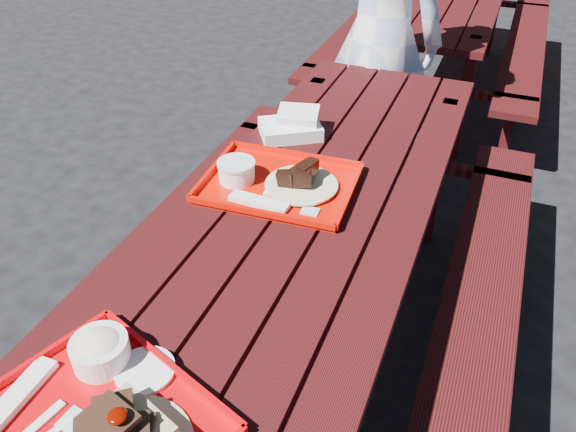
# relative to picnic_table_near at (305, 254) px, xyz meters

# --- Properties ---
(ground) EXTENTS (60.00, 60.00, 0.00)m
(ground) POSITION_rel_picnic_table_near_xyz_m (0.00, 0.00, -0.56)
(ground) COLOR black
(ground) RESTS_ON ground
(picnic_table_near) EXTENTS (1.41, 2.40, 0.75)m
(picnic_table_near) POSITION_rel_picnic_table_near_xyz_m (0.00, 0.00, 0.00)
(picnic_table_near) COLOR #3E0C0F
(picnic_table_near) RESTS_ON ground
(picnic_table_far) EXTENTS (1.41, 2.40, 0.75)m
(picnic_table_far) POSITION_rel_picnic_table_near_xyz_m (0.00, 2.80, 0.00)
(picnic_table_far) COLOR #3E0C0F
(picnic_table_far) RESTS_ON ground
(near_tray) EXTENTS (0.58, 0.51, 0.15)m
(near_tray) POSITION_rel_picnic_table_near_xyz_m (-0.11, -0.86, 0.23)
(near_tray) COLOR red
(near_tray) RESTS_ON picnic_table_near
(far_tray) EXTENTS (0.51, 0.41, 0.08)m
(far_tray) POSITION_rel_picnic_table_near_xyz_m (-0.13, 0.07, 0.21)
(far_tray) COLOR red
(far_tray) RESTS_ON picnic_table_near
(white_cloth) EXTENTS (0.28, 0.26, 0.09)m
(white_cloth) POSITION_rel_picnic_table_near_xyz_m (-0.22, 0.43, 0.23)
(white_cloth) COLOR white
(white_cloth) RESTS_ON picnic_table_near
(person) EXTENTS (0.64, 0.45, 1.69)m
(person) POSITION_rel_picnic_table_near_xyz_m (-0.12, 1.35, 0.28)
(person) COLOR #ACC1EA
(person) RESTS_ON ground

